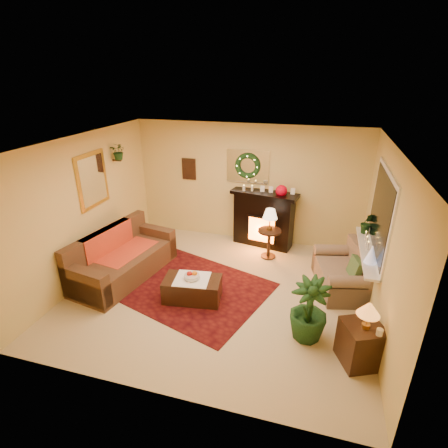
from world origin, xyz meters
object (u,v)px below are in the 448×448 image
(fireplace, at_px, (263,221))
(side_table_round, at_px, (269,243))
(coffee_table, at_px, (192,289))
(end_table_square, at_px, (361,345))
(loveseat, at_px, (342,267))
(sofa, at_px, (124,256))

(fireplace, relative_size, side_table_round, 2.05)
(side_table_round, xyz_separation_m, coffee_table, (-1.00, -1.82, -0.11))
(side_table_round, relative_size, end_table_square, 1.04)
(fireplace, bearing_deg, coffee_table, -97.43)
(fireplace, bearing_deg, loveseat, -28.39)
(coffee_table, bearing_deg, sofa, 158.72)
(end_table_square, distance_m, coffee_table, 2.71)
(fireplace, relative_size, loveseat, 0.96)
(loveseat, relative_size, end_table_square, 2.22)
(side_table_round, distance_m, end_table_square, 3.00)
(sofa, distance_m, loveseat, 3.96)
(loveseat, bearing_deg, coffee_table, -170.08)
(sofa, height_order, fireplace, fireplace)
(loveseat, distance_m, coffee_table, 2.65)
(coffee_table, bearing_deg, fireplace, 64.18)
(loveseat, distance_m, end_table_square, 1.78)
(sofa, bearing_deg, side_table_round, 41.04)
(sofa, relative_size, end_table_square, 3.53)
(fireplace, distance_m, end_table_square, 3.61)
(side_table_round, bearing_deg, coffee_table, -118.74)
(fireplace, bearing_deg, sofa, -127.45)
(sofa, xyz_separation_m, fireplace, (2.26, 2.03, 0.12))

